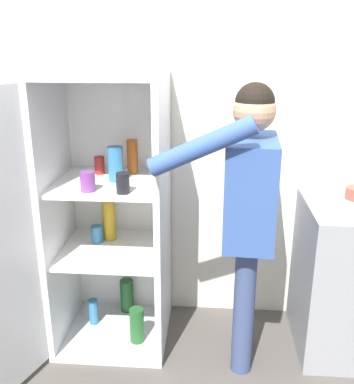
{
  "coord_description": "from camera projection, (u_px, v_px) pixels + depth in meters",
  "views": [
    {
      "loc": [
        0.2,
        -1.79,
        1.8
      ],
      "look_at": [
        0.01,
        0.62,
        0.97
      ],
      "focal_mm": 42.0,
      "sensor_mm": 36.0,
      "label": 1
    }
  ],
  "objects": [
    {
      "name": "counter",
      "position": [
        353.0,
        278.0,
        2.65
      ],
      "size": [
        0.61,
        0.61,
        0.92
      ],
      "color": "gray",
      "rests_on": "ground_plane"
    },
    {
      "name": "person",
      "position": [
        248.0,
        199.0,
        2.35
      ],
      "size": [
        0.65,
        0.6,
        1.61
      ],
      "color": "#384770",
      "rests_on": "ground_plane"
    },
    {
      "name": "refrigerator",
      "position": [
        89.0,
        221.0,
        2.57
      ],
      "size": [
        0.94,
        1.24,
        1.64
      ],
      "color": "silver",
      "rests_on": "ground_plane"
    },
    {
      "name": "wall_back",
      "position": [
        179.0,
        128.0,
        2.8
      ],
      "size": [
        7.0,
        0.06,
        2.55
      ],
      "color": "silver",
      "rests_on": "ground_plane"
    }
  ]
}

